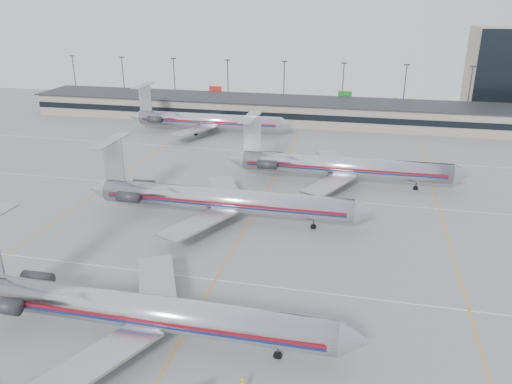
# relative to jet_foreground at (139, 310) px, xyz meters

# --- Properties ---
(ground) EXTENTS (260.00, 260.00, 0.00)m
(ground) POSITION_rel_jet_foreground_xyz_m (4.17, 2.66, -3.42)
(ground) COLOR gray
(ground) RESTS_ON ground
(apron_markings) EXTENTS (160.00, 0.15, 0.02)m
(apron_markings) POSITION_rel_jet_foreground_xyz_m (4.17, 12.66, -3.41)
(apron_markings) COLOR silver
(apron_markings) RESTS_ON ground
(terminal) EXTENTS (162.00, 17.00, 6.25)m
(terminal) POSITION_rel_jet_foreground_xyz_m (4.17, 100.63, -0.27)
(terminal) COLOR gray
(terminal) RESTS_ON ground
(light_mast_row) EXTENTS (163.60, 0.40, 15.28)m
(light_mast_row) POSITION_rel_jet_foreground_xyz_m (4.17, 114.66, 5.16)
(light_mast_row) COLOR #38383D
(light_mast_row) RESTS_ON ground
(jet_foreground) EXTENTS (45.08, 26.54, 11.80)m
(jet_foreground) POSITION_rel_jet_foreground_xyz_m (0.00, 0.00, 0.00)
(jet_foreground) COLOR silver
(jet_foreground) RESTS_ON ground
(jet_second_row) EXTENTS (46.79, 27.55, 12.25)m
(jet_second_row) POSITION_rel_jet_foreground_xyz_m (-0.58, 30.27, 0.13)
(jet_second_row) COLOR silver
(jet_second_row) RESTS_ON ground
(jet_third_row) EXTENTS (45.44, 27.95, 12.43)m
(jet_third_row) POSITION_rel_jet_foreground_xyz_m (16.72, 51.08, 0.18)
(jet_third_row) COLOR silver
(jet_third_row) RESTS_ON ground
(jet_back_row) EXTENTS (44.52, 27.38, 12.17)m
(jet_back_row) POSITION_rel_jet_foreground_xyz_m (-19.68, 81.82, 0.11)
(jet_back_row) COLOR silver
(jet_back_row) RESTS_ON ground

